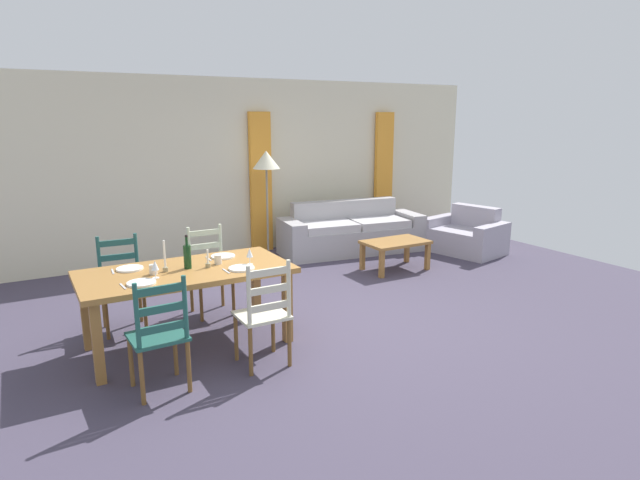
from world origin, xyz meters
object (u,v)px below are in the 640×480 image
at_px(dining_chair_near_left, 159,335).
at_px(dining_chair_far_right, 210,271).
at_px(wine_bottle, 187,256).
at_px(coffee_cup_primary, 218,259).
at_px(dining_chair_near_right, 264,314).
at_px(wine_glass_near_right, 250,253).
at_px(couch, 350,233).
at_px(dining_table, 186,278).
at_px(coffee_cup_secondary, 153,270).
at_px(coffee_table, 395,245).
at_px(dining_chair_far_left, 122,284).
at_px(wine_glass_near_left, 155,266).
at_px(armchair_upholstered, 466,236).
at_px(standing_lamp, 266,166).

height_order(dining_chair_near_left, dining_chair_far_right, same).
relative_size(wine_bottle, coffee_cup_primary, 3.51).
distance_m(dining_chair_near_right, wine_glass_near_right, 0.73).
height_order(wine_bottle, couch, wine_bottle).
bearing_deg(dining_table, dining_chair_near_right, -59.17).
bearing_deg(coffee_cup_secondary, coffee_table, 17.18).
bearing_deg(coffee_cup_primary, dining_chair_far_left, 137.53).
bearing_deg(coffee_table, wine_glass_near_right, -155.44).
relative_size(dining_chair_far_right, wine_glass_near_left, 5.96).
bearing_deg(armchair_upholstered, wine_glass_near_right, -160.93).
height_order(dining_table, dining_chair_far_right, dining_chair_far_right).
xyz_separation_m(dining_chair_near_left, wine_glass_near_right, (1.02, 0.62, 0.38)).
xyz_separation_m(dining_chair_far_left, armchair_upholstered, (5.38, 0.61, -0.23)).
distance_m(dining_table, wine_glass_near_left, 0.39).
distance_m(dining_chair_near_left, wine_glass_near_left, 0.74).
height_order(dining_chair_near_left, dining_chair_far_left, same).
xyz_separation_m(couch, armchair_upholstered, (1.61, -0.95, -0.04)).
height_order(dining_table, wine_glass_near_right, wine_glass_near_right).
bearing_deg(armchair_upholstered, dining_table, -164.59).
height_order(coffee_cup_primary, coffee_table, coffee_cup_primary).
xyz_separation_m(dining_chair_far_left, dining_chair_far_right, (0.93, 0.02, 0.00)).
height_order(wine_glass_near_right, armchair_upholstered, wine_glass_near_right).
relative_size(couch, standing_lamp, 1.44).
xyz_separation_m(coffee_table, armchair_upholstered, (1.64, 0.26, -0.11)).
xyz_separation_m(dining_chair_far_left, coffee_cup_secondary, (0.16, -0.76, 0.32)).
bearing_deg(armchair_upholstered, dining_chair_far_right, -172.36).
distance_m(wine_bottle, standing_lamp, 3.18).
relative_size(dining_table, wine_glass_near_left, 11.80).
xyz_separation_m(wine_glass_near_left, coffee_cup_primary, (0.63, 0.17, -0.07)).
xyz_separation_m(dining_chair_far_right, wine_bottle, (-0.44, -0.74, 0.39)).
distance_m(couch, coffee_table, 1.22).
height_order(dining_table, couch, couch).
bearing_deg(dining_chair_far_right, coffee_cup_primary, -101.18).
distance_m(dining_table, wine_glass_near_right, 0.63).
relative_size(dining_chair_far_right, wine_glass_near_right, 5.96).
relative_size(wine_glass_near_right, coffee_cup_secondary, 1.79).
relative_size(dining_table, coffee_cup_secondary, 21.11).
bearing_deg(coffee_cup_secondary, dining_chair_near_left, -101.13).
bearing_deg(wine_bottle, coffee_cup_primary, 0.81).
distance_m(wine_glass_near_right, couch, 3.71).
xyz_separation_m(dining_chair_near_left, coffee_cup_primary, (0.77, 0.79, 0.32)).
height_order(dining_chair_near_right, coffee_cup_primary, dining_chair_near_right).
bearing_deg(coffee_table, couch, 88.66).
height_order(dining_chair_near_right, dining_chair_far_right, same).
bearing_deg(couch, dining_chair_far_right, -151.43).
bearing_deg(dining_table, wine_glass_near_right, -14.07).
bearing_deg(wine_glass_near_right, dining_table, 165.93).
bearing_deg(dining_chair_far_right, dining_table, -121.54).
bearing_deg(dining_chair_far_right, dining_chair_near_left, -120.79).
bearing_deg(couch, wine_glass_near_right, -138.10).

